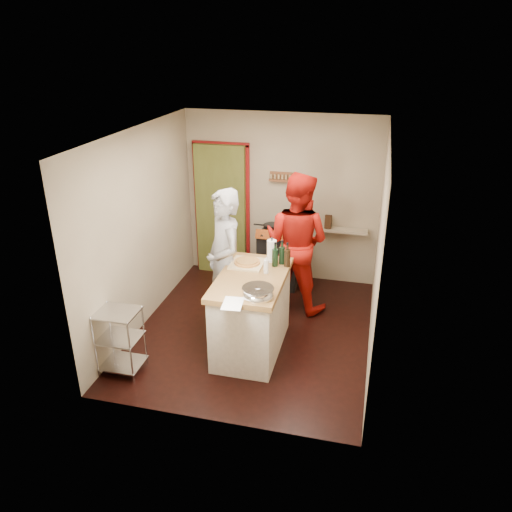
# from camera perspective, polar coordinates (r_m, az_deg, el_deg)

# --- Properties ---
(floor) EXTENTS (3.50, 3.50, 0.00)m
(floor) POSITION_cam_1_polar(r_m,az_deg,el_deg) (6.73, -0.25, -8.48)
(floor) COLOR black
(floor) RESTS_ON ground
(back_wall) EXTENTS (3.00, 0.44, 2.60)m
(back_wall) POSITION_cam_1_polar(r_m,az_deg,el_deg) (7.96, -1.63, 5.83)
(back_wall) COLOR tan
(back_wall) RESTS_ON ground
(left_wall) EXTENTS (0.04, 3.50, 2.60)m
(left_wall) POSITION_cam_1_polar(r_m,az_deg,el_deg) (6.63, -12.97, 2.95)
(left_wall) COLOR tan
(left_wall) RESTS_ON ground
(right_wall) EXTENTS (0.04, 3.50, 2.60)m
(right_wall) POSITION_cam_1_polar(r_m,az_deg,el_deg) (5.97, 13.83, 0.48)
(right_wall) COLOR tan
(right_wall) RESTS_ON ground
(ceiling) EXTENTS (3.00, 3.50, 0.02)m
(ceiling) POSITION_cam_1_polar(r_m,az_deg,el_deg) (5.76, -0.30, 13.98)
(ceiling) COLOR white
(ceiling) RESTS_ON back_wall
(stove) EXTENTS (0.60, 0.63, 1.00)m
(stove) POSITION_cam_1_polar(r_m,az_deg,el_deg) (7.73, 2.65, -0.17)
(stove) COLOR black
(stove) RESTS_ON ground
(wire_shelving) EXTENTS (0.48, 0.40, 0.80)m
(wire_shelving) POSITION_cam_1_polar(r_m,az_deg,el_deg) (5.98, -15.32, -9.06)
(wire_shelving) COLOR silver
(wire_shelving) RESTS_ON ground
(island) EXTENTS (0.78, 1.49, 1.31)m
(island) POSITION_cam_1_polar(r_m,az_deg,el_deg) (6.11, -0.49, -6.39)
(island) COLOR beige
(island) RESTS_ON ground
(person_stripe) EXTENTS (0.79, 0.84, 1.92)m
(person_stripe) POSITION_cam_1_polar(r_m,az_deg,el_deg) (6.34, -3.63, -0.77)
(person_stripe) COLOR silver
(person_stripe) RESTS_ON ground
(person_red) EXTENTS (1.13, 0.99, 1.97)m
(person_red) POSITION_cam_1_polar(r_m,az_deg,el_deg) (6.92, 4.66, 1.61)
(person_red) COLOR #AB130B
(person_red) RESTS_ON ground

